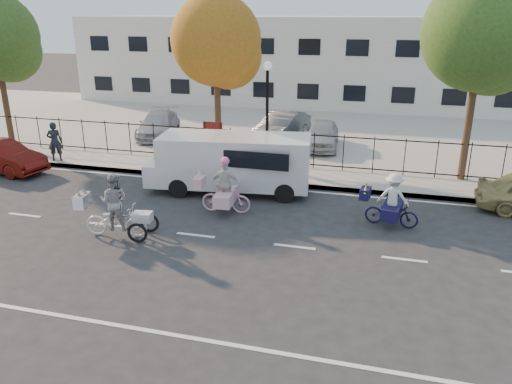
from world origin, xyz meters
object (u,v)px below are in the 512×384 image
(red_sedan, at_px, (2,157))
(lot_car_a, at_px, (158,124))
(lot_car_c, at_px, (282,127))
(zebra_trike, at_px, (116,212))
(unicorn_bike, at_px, (225,192))
(bull_bike, at_px, (391,205))
(white_van, at_px, (232,161))
(pedestrian, at_px, (55,141))
(lamppost, at_px, (267,96))
(lot_car_d, at_px, (322,134))

(red_sedan, relative_size, lot_car_a, 0.91)
(lot_car_c, bearing_deg, zebra_trike, -89.17)
(unicorn_bike, xyz_separation_m, lot_car_a, (-6.58, 8.83, 0.07))
(unicorn_bike, xyz_separation_m, lot_car_c, (-0.15, 9.43, 0.16))
(bull_bike, xyz_separation_m, lot_car_c, (-5.45, 9.12, 0.19))
(white_van, relative_size, lot_car_c, 1.41)
(pedestrian, distance_m, lot_car_c, 10.59)
(zebra_trike, height_order, lot_car_c, zebra_trike)
(white_van, bearing_deg, lot_car_a, 125.08)
(white_van, bearing_deg, lot_car_c, 80.74)
(bull_bike, relative_size, lot_car_c, 0.43)
(lamppost, xyz_separation_m, white_van, (-0.62, -2.78, -1.95))
(red_sedan, bearing_deg, zebra_trike, -110.72)
(zebra_trike, relative_size, red_sedan, 0.58)
(bull_bike, relative_size, white_van, 0.30)
(pedestrian, distance_m, lot_car_d, 12.07)
(bull_bike, height_order, red_sedan, bull_bike)
(zebra_trike, bearing_deg, lot_car_c, -19.52)
(lot_car_a, height_order, lot_car_c, lot_car_c)
(zebra_trike, height_order, pedestrian, zebra_trike)
(bull_bike, xyz_separation_m, pedestrian, (-14.21, 3.17, 0.32))
(white_van, bearing_deg, lamppost, 70.04)
(lot_car_d, bearing_deg, lot_car_c, 156.66)
(bull_bike, bearing_deg, lamppost, 56.21)
(lot_car_a, bearing_deg, white_van, -61.56)
(unicorn_bike, bearing_deg, pedestrian, 65.24)
(bull_bike, xyz_separation_m, red_sedan, (-15.61, 1.53, -0.03))
(bull_bike, xyz_separation_m, lot_car_a, (-11.87, 8.52, 0.10))
(lot_car_a, bearing_deg, pedestrian, -127.53)
(red_sedan, relative_size, pedestrian, 2.31)
(zebra_trike, height_order, white_van, white_van)
(bull_bike, bearing_deg, zebra_trike, 118.40)
(pedestrian, xyz_separation_m, lot_car_d, (10.88, 5.23, -0.20))
(lamppost, bearing_deg, lot_car_d, 65.67)
(zebra_trike, relative_size, white_van, 0.37)
(red_sedan, bearing_deg, unicorn_bike, -91.28)
(bull_bike, bearing_deg, lot_car_a, 62.33)
(lot_car_a, relative_size, lot_car_c, 0.99)
(pedestrian, relative_size, lot_car_c, 0.39)
(zebra_trike, xyz_separation_m, lot_car_c, (2.35, 12.02, 0.12))
(white_van, height_order, lot_car_c, white_van)
(pedestrian, bearing_deg, red_sedan, 21.57)
(bull_bike, relative_size, pedestrian, 1.09)
(zebra_trike, bearing_deg, unicorn_bike, -52.48)
(red_sedan, relative_size, lot_car_c, 0.91)
(unicorn_bike, distance_m, lot_car_a, 11.01)
(lot_car_d, bearing_deg, unicorn_bike, -107.23)
(lamppost, distance_m, bull_bike, 7.22)
(zebra_trike, relative_size, unicorn_bike, 1.19)
(zebra_trike, relative_size, pedestrian, 1.34)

